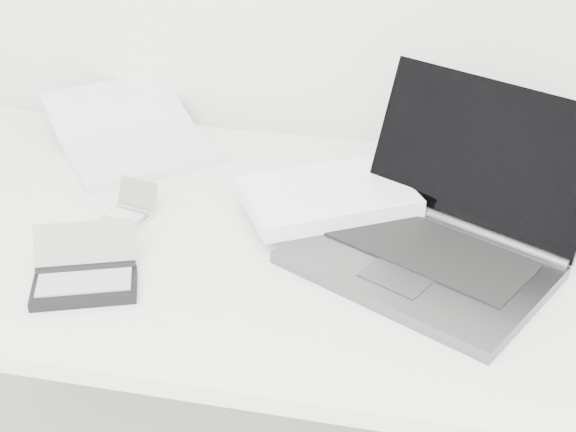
% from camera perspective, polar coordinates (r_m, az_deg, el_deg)
% --- Properties ---
extents(desk, '(1.60, 0.80, 0.73)m').
position_cam_1_polar(desk, '(1.41, 1.53, -3.03)').
color(desk, white).
rests_on(desk, ground).
extents(laptop_large, '(0.63, 0.52, 0.26)m').
position_cam_1_polar(laptop_large, '(1.37, 7.85, -0.21)').
color(laptop_large, '#56575A').
rests_on(laptop_large, desk).
extents(netbook_open_white, '(0.45, 0.47, 0.08)m').
position_cam_1_polar(netbook_open_white, '(1.71, -10.85, 5.30)').
color(netbook_open_white, white).
rests_on(netbook_open_white, desk).
extents(pda_silver, '(0.09, 0.10, 0.06)m').
position_cam_1_polar(pda_silver, '(1.46, -11.21, 0.29)').
color(pda_silver, silver).
rests_on(pda_silver, desk).
extents(palmtop_charcoal, '(0.20, 0.18, 0.08)m').
position_cam_1_polar(palmtop_charcoal, '(1.30, -14.25, -4.19)').
color(palmtop_charcoal, black).
rests_on(palmtop_charcoal, desk).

